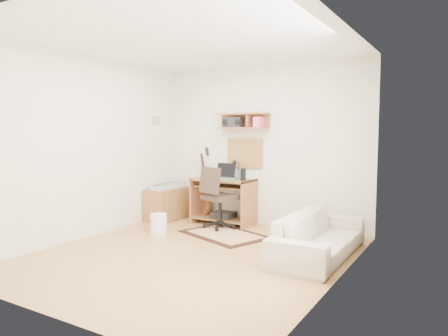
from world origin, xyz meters
The scene contains 22 objects.
floor centered at (0.00, 0.00, -0.01)m, with size 3.60×4.00×0.01m, color tan.
ceiling centered at (0.00, 0.00, 2.60)m, with size 3.60×4.00×0.01m, color white.
back_wall centered at (0.00, 2.00, 1.30)m, with size 3.60×0.01×2.60m, color beige.
left_wall centered at (-1.80, 0.00, 1.30)m, with size 0.01×4.00×2.60m, color beige.
right_wall centered at (1.80, 0.00, 1.30)m, with size 0.01×4.00×2.60m, color beige.
wall_shelf centered at (-0.30, 1.88, 1.70)m, with size 0.90×0.25×0.26m, color #9A5E36.
cork_board centered at (-0.30, 1.98, 1.17)m, with size 0.64×0.03×0.49m, color #A58E52.
wall_photo centered at (-1.79, 1.50, 1.72)m, with size 0.02×0.20×0.15m, color #4C8CBF.
desk centered at (-0.56, 1.73, 0.38)m, with size 1.00×0.55×0.75m, color #9A5E36, non-canonical shape.
laptop centered at (-0.57, 1.71, 0.88)m, with size 0.34×0.34×0.26m, color silver, non-canonical shape.
speaker centered at (-0.17, 1.68, 0.85)m, with size 0.09×0.09×0.20m, color black.
desk_lamp centered at (-0.35, 1.87, 0.90)m, with size 0.10×0.10×0.31m, color black, non-canonical shape.
pencil_cup centered at (-0.29, 1.83, 0.80)m, with size 0.08×0.08×0.11m, color #365FA2.
boombox centered at (-0.46, 1.87, 1.68)m, with size 0.32×0.15×0.17m, color black.
rug centered at (-0.16, 1.08, 0.01)m, with size 1.25×0.83×0.02m, color beige.
task_chair centered at (-0.43, 1.40, 0.50)m, with size 0.51×0.51×1.00m, color #31251D, non-canonical shape.
cabinet centered at (-1.58, 1.55, 0.28)m, with size 0.40×0.90×0.55m, color #9A5E36.
music_keyboard centered at (-1.58, 1.55, 0.58)m, with size 0.23×0.74×0.07m, color #B2B5BA.
guitar centered at (-1.06, 1.86, 0.63)m, with size 0.34×0.21×1.26m, color #99562F, non-canonical shape.
waste_basket centered at (-1.05, 0.65, 0.15)m, with size 0.25×0.25×0.30m, color white.
printer centered at (0.75, 1.77, 0.09)m, with size 0.40×0.31×0.15m, color #A5A8AA.
sofa centered at (1.38, 0.76, 0.35)m, with size 1.79×0.52×0.70m, color #C1B099.
Camera 1 is at (2.92, -4.11, 1.53)m, focal length 33.26 mm.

